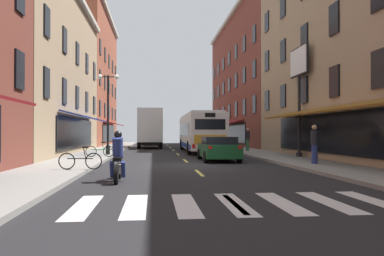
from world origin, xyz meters
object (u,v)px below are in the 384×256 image
(transit_bus, at_px, (200,132))
(street_lamp_twin, at_px, (108,110))
(sedan_mid, at_px, (152,140))
(billboard_sign, at_px, (299,74))
(pedestrian_mid, at_px, (247,139))
(motorcycle_rider, at_px, (118,160))
(pedestrian_near, at_px, (315,143))
(bicycle_mid, at_px, (100,151))
(box_truck, at_px, (150,129))
(bicycle_near, at_px, (80,160))
(sedan_near, at_px, (218,148))

(transit_bus, relative_size, street_lamp_twin, 2.32)
(sedan_mid, distance_m, street_lamp_twin, 23.87)
(billboard_sign, bearing_deg, pedestrian_mid, 99.26)
(motorcycle_rider, xyz_separation_m, pedestrian_near, (8.70, 4.53, 0.40))
(billboard_sign, bearing_deg, sedan_mid, 108.64)
(sedan_mid, bearing_deg, bicycle_mid, -96.56)
(box_truck, height_order, bicycle_near, box_truck)
(billboard_sign, xyz_separation_m, motorcycle_rider, (-10.01, -9.69, -4.48))
(motorcycle_rider, relative_size, bicycle_near, 1.21)
(pedestrian_mid, bearing_deg, sedan_mid, -147.40)
(sedan_near, distance_m, bicycle_mid, 7.21)
(bicycle_near, xyz_separation_m, street_lamp_twin, (-0.14, 10.29, 2.60))
(sedan_near, distance_m, bicycle_near, 8.70)
(sedan_mid, distance_m, bicycle_near, 33.97)
(pedestrian_mid, bearing_deg, transit_bus, -95.69)
(sedan_near, distance_m, pedestrian_mid, 9.76)
(sedan_near, distance_m, pedestrian_near, 5.58)
(motorcycle_rider, relative_size, pedestrian_mid, 1.13)
(box_truck, bearing_deg, motorcycle_rider, -91.73)
(bicycle_near, bearing_deg, pedestrian_mid, 54.50)
(box_truck, relative_size, motorcycle_rider, 3.77)
(billboard_sign, height_order, pedestrian_near, billboard_sign)
(pedestrian_mid, bearing_deg, pedestrian_near, 10.20)
(sedan_mid, xyz_separation_m, bicycle_mid, (-2.98, -25.92, -0.15))
(billboard_sign, height_order, pedestrian_mid, billboard_sign)
(billboard_sign, distance_m, pedestrian_near, 6.70)
(sedan_near, height_order, street_lamp_twin, street_lamp_twin)
(motorcycle_rider, height_order, pedestrian_mid, pedestrian_mid)
(bicycle_mid, distance_m, pedestrian_mid, 12.74)
(billboard_sign, bearing_deg, transit_bus, 119.74)
(sedan_near, xyz_separation_m, pedestrian_mid, (3.94, 8.92, 0.39))
(billboard_sign, distance_m, sedan_near, 6.97)
(sedan_near, relative_size, bicycle_mid, 2.52)
(billboard_sign, bearing_deg, pedestrian_near, -104.27)
(sedan_mid, bearing_deg, motorcycle_rider, -91.45)
(bicycle_mid, bearing_deg, motorcycle_rider, -79.15)
(pedestrian_near, distance_m, street_lamp_twin, 13.71)
(box_truck, bearing_deg, billboard_sign, -61.40)
(billboard_sign, relative_size, box_truck, 0.86)
(billboard_sign, xyz_separation_m, street_lamp_twin, (-11.87, 3.36, -2.09))
(billboard_sign, relative_size, pedestrian_mid, 3.65)
(sedan_mid, bearing_deg, pedestrian_mid, -67.82)
(sedan_near, height_order, bicycle_mid, sedan_near)
(motorcycle_rider, bearing_deg, bicycle_mid, 100.85)
(motorcycle_rider, relative_size, bicycle_mid, 1.21)
(billboard_sign, bearing_deg, sedan_near, -167.19)
(bicycle_mid, relative_size, pedestrian_mid, 0.93)
(transit_bus, relative_size, pedestrian_mid, 6.74)
(transit_bus, distance_m, bicycle_near, 17.16)
(sedan_near, distance_m, sedan_mid, 28.38)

